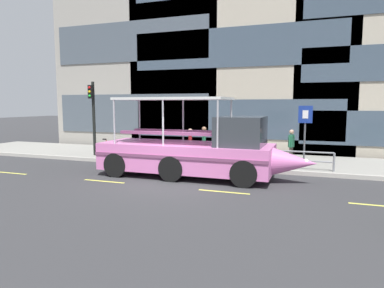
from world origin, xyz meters
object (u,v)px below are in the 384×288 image
at_px(pedestrian_mid_right, 190,141).
at_px(pedestrian_mid_left, 204,140).
at_px(parking_sign, 305,126).
at_px(duck_tour_boat, 198,151).
at_px(traffic_light_pole, 93,111).
at_px(pedestrian_near_bow, 291,143).
at_px(leaned_bicycle, 108,150).

bearing_deg(pedestrian_mid_right, pedestrian_mid_left, 39.30).
bearing_deg(parking_sign, pedestrian_mid_left, 173.77).
bearing_deg(duck_tour_boat, parking_sign, 35.01).
height_order(traffic_light_pole, pedestrian_near_bow, traffic_light_pole).
height_order(leaned_bicycle, pedestrian_mid_right, pedestrian_mid_right).
bearing_deg(pedestrian_near_bow, pedestrian_mid_right, -173.56).
bearing_deg(leaned_bicycle, duck_tour_boat, -23.01).
xyz_separation_m(duck_tour_boat, pedestrian_mid_right, (-1.39, 2.90, 0.08)).
xyz_separation_m(parking_sign, pedestrian_mid_left, (-4.87, 0.53, -0.85)).
bearing_deg(parking_sign, pedestrian_mid_right, 179.37).
xyz_separation_m(traffic_light_pole, pedestrian_near_bow, (10.42, 0.77, -1.46)).
bearing_deg(traffic_light_pole, pedestrian_mid_right, 2.24).
distance_m(traffic_light_pole, leaned_bicycle, 2.30).
bearing_deg(leaned_bicycle, pedestrian_near_bow, 5.61).
height_order(parking_sign, pedestrian_mid_right, parking_sign).
bearing_deg(leaned_bicycle, traffic_light_pole, 171.10).
distance_m(traffic_light_pole, duck_tour_boat, 7.62).
bearing_deg(duck_tour_boat, leaned_bicycle, 156.99).
xyz_separation_m(leaned_bicycle, pedestrian_mid_right, (4.56, 0.38, 0.59)).
distance_m(parking_sign, pedestrian_near_bow, 1.22).
distance_m(duck_tour_boat, pedestrian_mid_right, 3.22).
bearing_deg(pedestrian_mid_left, leaned_bicycle, -170.62).
bearing_deg(duck_tour_boat, traffic_light_pole, 158.91).
height_order(pedestrian_mid_left, pedestrian_mid_right, pedestrian_mid_left).
xyz_separation_m(leaned_bicycle, pedestrian_near_bow, (9.41, 0.92, 0.60)).
relative_size(parking_sign, pedestrian_mid_right, 1.72).
height_order(leaned_bicycle, pedestrian_near_bow, pedestrian_near_bow).
height_order(parking_sign, duck_tour_boat, duck_tour_boat).
height_order(parking_sign, pedestrian_mid_left, parking_sign).
distance_m(parking_sign, duck_tour_boat, 5.05).
bearing_deg(pedestrian_mid_left, duck_tour_boat, -76.44).
bearing_deg(traffic_light_pole, parking_sign, 0.82).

